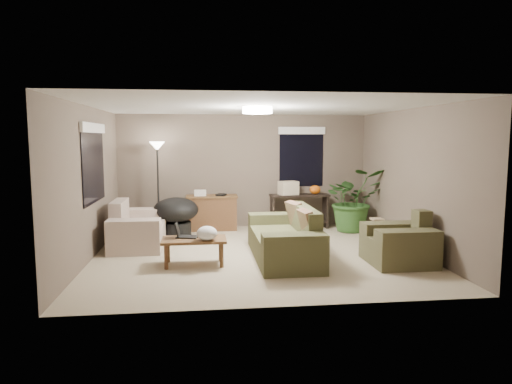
{
  "coord_description": "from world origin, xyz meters",
  "views": [
    {
      "loc": [
        -0.92,
        -7.61,
        1.98
      ],
      "look_at": [
        0.0,
        0.2,
        1.05
      ],
      "focal_mm": 32.0,
      "sensor_mm": 36.0,
      "label": 1
    }
  ],
  "objects": [
    {
      "name": "window_back",
      "position": [
        1.3,
        2.48,
        1.79
      ],
      "size": [
        1.06,
        0.05,
        1.33
      ],
      "color": "black",
      "rests_on": "room_shell"
    },
    {
      "name": "houseplant",
      "position": [
        2.27,
        1.71,
        0.53
      ],
      "size": [
        1.22,
        1.36,
        1.06
      ],
      "primitive_type": "imported",
      "color": "#2D5923",
      "rests_on": "ground"
    },
    {
      "name": "cat_scratching_post",
      "position": [
        2.29,
        0.41,
        0.21
      ],
      "size": [
        0.32,
        0.32,
        0.5
      ],
      "color": "tan",
      "rests_on": "ground"
    },
    {
      "name": "desk_papers",
      "position": [
        -0.88,
        2.19,
        0.8
      ],
      "size": [
        0.7,
        0.29,
        0.12
      ],
      "color": "silver",
      "rests_on": "desk"
    },
    {
      "name": "papasan_chair",
      "position": [
        -1.46,
        1.57,
        0.47
      ],
      "size": [
        1.1,
        1.1,
        0.8
      ],
      "color": "black",
      "rests_on": "ground"
    },
    {
      "name": "throw_pillows",
      "position": [
        0.69,
        -0.32,
        0.65
      ],
      "size": [
        0.34,
        1.38,
        0.47
      ],
      "color": "#8C7251",
      "rests_on": "main_sofa"
    },
    {
      "name": "main_sofa",
      "position": [
        0.44,
        -0.32,
        0.29
      ],
      "size": [
        0.95,
        2.2,
        0.85
      ],
      "color": "brown",
      "rests_on": "ground"
    },
    {
      "name": "desk",
      "position": [
        -0.73,
        2.2,
        0.38
      ],
      "size": [
        1.1,
        0.5,
        0.75
      ],
      "color": "brown",
      "rests_on": "ground"
    },
    {
      "name": "ceiling_fixture",
      "position": [
        0.0,
        0.0,
        2.44
      ],
      "size": [
        0.5,
        0.5,
        0.1
      ],
      "primitive_type": "cylinder",
      "color": "white",
      "rests_on": "room_shell"
    },
    {
      "name": "coffee_table",
      "position": [
        -1.07,
        -0.56,
        0.36
      ],
      "size": [
        1.0,
        0.55,
        0.42
      ],
      "color": "brown",
      "rests_on": "ground"
    },
    {
      "name": "loveseat",
      "position": [
        -2.14,
        0.85,
        0.3
      ],
      "size": [
        0.9,
        1.6,
        0.85
      ],
      "color": "beige",
      "rests_on": "ground"
    },
    {
      "name": "laptop",
      "position": [
        -1.23,
        -0.46,
        0.48
      ],
      "size": [
        0.39,
        0.31,
        0.24
      ],
      "color": "black",
      "rests_on": "coffee_table"
    },
    {
      "name": "floor_lamp",
      "position": [
        -1.84,
        1.99,
        1.6
      ],
      "size": [
        0.32,
        0.32,
        1.91
      ],
      "color": "black",
      "rests_on": "ground"
    },
    {
      "name": "room_shell",
      "position": [
        0.0,
        0.0,
        1.25
      ],
      "size": [
        5.5,
        5.5,
        5.5
      ],
      "color": "tan",
      "rests_on": "ground"
    },
    {
      "name": "console_table",
      "position": [
        1.2,
        2.18,
        0.44
      ],
      "size": [
        1.3,
        0.4,
        0.75
      ],
      "color": "black",
      "rests_on": "ground"
    },
    {
      "name": "plastic_bag",
      "position": [
        -0.87,
        -0.71,
        0.53
      ],
      "size": [
        0.38,
        0.36,
        0.22
      ],
      "primitive_type": "ellipsoid",
      "rotation": [
        0.0,
        0.0,
        0.26
      ],
      "color": "white",
      "rests_on": "coffee_table"
    },
    {
      "name": "armchair",
      "position": [
        2.17,
        -0.86,
        0.3
      ],
      "size": [
        0.95,
        1.0,
        0.85
      ],
      "color": "brown",
      "rests_on": "ground"
    },
    {
      "name": "pumpkin",
      "position": [
        1.55,
        2.18,
        0.85
      ],
      "size": [
        0.3,
        0.3,
        0.2
      ],
      "primitive_type": "ellipsoid",
      "rotation": [
        0.0,
        0.0,
        0.28
      ],
      "color": "orange",
      "rests_on": "console_table"
    },
    {
      "name": "window_left",
      "position": [
        -2.73,
        0.3,
        1.78
      ],
      "size": [
        0.05,
        1.56,
        1.33
      ],
      "color": "black",
      "rests_on": "room_shell"
    },
    {
      "name": "cardboard_box",
      "position": [
        0.95,
        2.18,
        0.9
      ],
      "size": [
        0.45,
        0.39,
        0.29
      ],
      "primitive_type": "cube",
      "rotation": [
        0.0,
        0.0,
        0.28
      ],
      "color": "beige",
      "rests_on": "console_table"
    }
  ]
}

